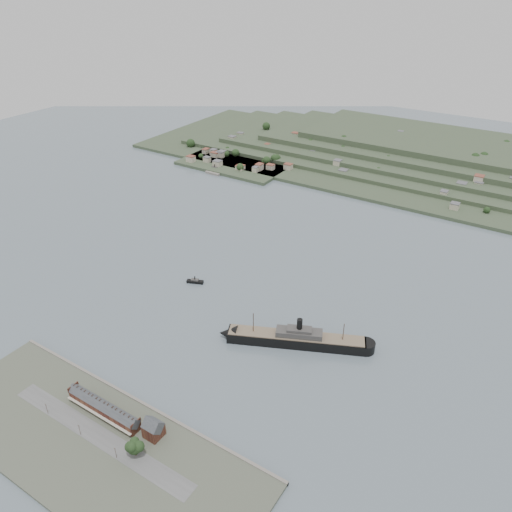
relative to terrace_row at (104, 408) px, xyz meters
The scene contains 9 objects.
ground 168.46m from the terrace_row, 86.59° to the left, with size 1400.00×1400.00×0.00m, color slate.
near_shore 22.02m from the terrace_row, 61.90° to the right, with size 220.00×80.00×2.60m.
terrace_row is the anchor object (origin of this frame).
gabled_building 37.74m from the terrace_row, ahead, with size 10.40×10.18×14.09m.
far_peninsula 562.42m from the terrace_row, 86.14° to the left, with size 760.00×309.00×30.00m.
steamship 139.05m from the terrace_row, 62.23° to the left, with size 108.65×57.52×27.72m.
tugboat 156.67m from the terrace_row, 107.74° to the left, with size 15.32×9.39×6.72m.
ferry_west 437.30m from the terrace_row, 117.74° to the left, with size 20.43×7.16×7.52m.
fig_tree 40.11m from the terrace_row, 17.56° to the right, with size 10.73×9.29×11.97m.
Camera 1 is at (187.12, -301.64, 243.08)m, focal length 35.00 mm.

